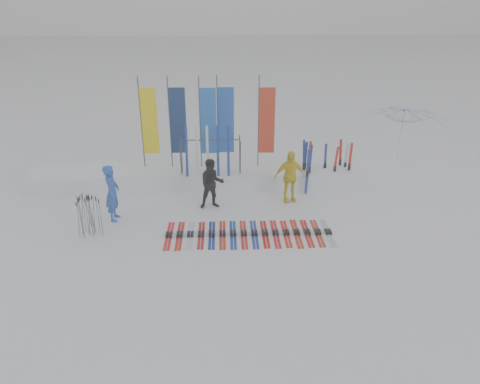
{
  "coord_description": "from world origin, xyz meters",
  "views": [
    {
      "loc": [
        -0.28,
        -10.87,
        6.5
      ],
      "look_at": [
        0.2,
        1.6,
        1.0
      ],
      "focal_mm": 35.0,
      "sensor_mm": 36.0,
      "label": 1
    }
  ],
  "objects_px": {
    "person_blue": "(112,193)",
    "person_black": "(212,184)",
    "person_yellow": "(290,176)",
    "tent_canopy": "(402,142)",
    "ski_row": "(249,233)",
    "ski_rack": "(211,151)"
  },
  "relations": [
    {
      "from": "person_blue",
      "to": "ski_row",
      "type": "distance_m",
      "value": 4.25
    },
    {
      "from": "person_yellow",
      "to": "ski_rack",
      "type": "relative_size",
      "value": 0.85
    },
    {
      "from": "person_black",
      "to": "ski_rack",
      "type": "xyz_separation_m",
      "value": [
        -0.06,
        1.51,
        0.57
      ]
    },
    {
      "from": "tent_canopy",
      "to": "ski_row",
      "type": "relative_size",
      "value": 0.63
    },
    {
      "from": "person_yellow",
      "to": "ski_row",
      "type": "bearing_deg",
      "value": -131.59
    },
    {
      "from": "person_blue",
      "to": "ski_rack",
      "type": "height_order",
      "value": "ski_rack"
    },
    {
      "from": "tent_canopy",
      "to": "ski_rack",
      "type": "distance_m",
      "value": 6.92
    },
    {
      "from": "tent_canopy",
      "to": "person_blue",
      "type": "bearing_deg",
      "value": -162.58
    },
    {
      "from": "person_black",
      "to": "ski_rack",
      "type": "height_order",
      "value": "ski_rack"
    },
    {
      "from": "person_yellow",
      "to": "person_blue",
      "type": "bearing_deg",
      "value": -177.29
    },
    {
      "from": "person_blue",
      "to": "ski_row",
      "type": "bearing_deg",
      "value": -106.29
    },
    {
      "from": "person_black",
      "to": "person_yellow",
      "type": "height_order",
      "value": "person_yellow"
    },
    {
      "from": "person_yellow",
      "to": "person_black",
      "type": "bearing_deg",
      "value": -179.83
    },
    {
      "from": "person_blue",
      "to": "person_black",
      "type": "xyz_separation_m",
      "value": [
        2.95,
        0.73,
        -0.06
      ]
    },
    {
      "from": "person_black",
      "to": "tent_canopy",
      "type": "xyz_separation_m",
      "value": [
        6.81,
        2.34,
        0.53
      ]
    },
    {
      "from": "person_black",
      "to": "ski_rack",
      "type": "bearing_deg",
      "value": 82.84
    },
    {
      "from": "person_yellow",
      "to": "tent_canopy",
      "type": "bearing_deg",
      "value": 15.21
    },
    {
      "from": "person_blue",
      "to": "person_black",
      "type": "relative_size",
      "value": 1.08
    },
    {
      "from": "person_blue",
      "to": "person_yellow",
      "type": "height_order",
      "value": "person_blue"
    },
    {
      "from": "ski_row",
      "to": "ski_rack",
      "type": "distance_m",
      "value": 3.79
    },
    {
      "from": "person_yellow",
      "to": "ski_rack",
      "type": "xyz_separation_m",
      "value": [
        -2.57,
        1.1,
        0.52
      ]
    },
    {
      "from": "person_yellow",
      "to": "ski_row",
      "type": "relative_size",
      "value": 0.37
    }
  ]
}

